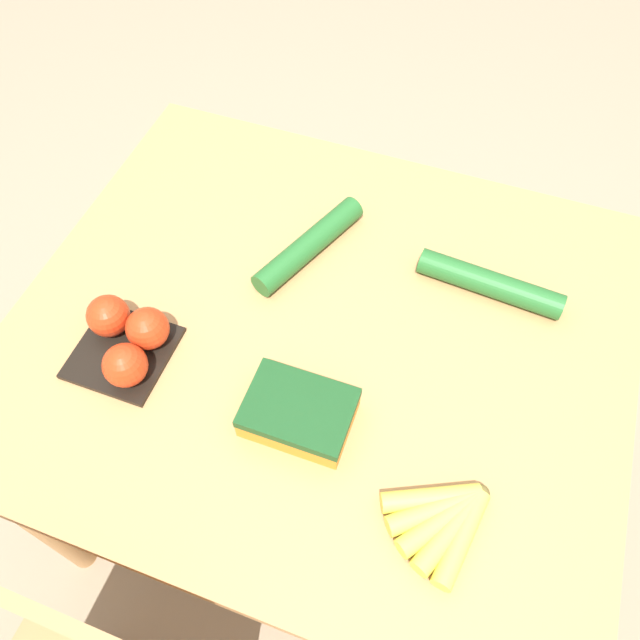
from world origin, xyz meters
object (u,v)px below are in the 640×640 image
banana_bunch (445,519)px  carrot_bag (299,411)px  tomato_pack (126,339)px  cucumber_near (309,245)px  cucumber_far (490,283)px

banana_bunch → carrot_bag: 0.28m
tomato_pack → cucumber_near: size_ratio=0.61×
tomato_pack → carrot_bag: (-0.34, 0.02, -0.01)m
banana_bunch → tomato_pack: (0.61, -0.11, 0.02)m
carrot_bag → cucumber_near: size_ratio=0.64×
carrot_bag → cucumber_near: carrot_bag is taller
tomato_pack → cucumber_far: bearing=-148.8°
banana_bunch → cucumber_far: cucumber_far is taller
banana_bunch → cucumber_far: (0.02, -0.46, 0.01)m
banana_bunch → cucumber_near: (0.38, -0.44, 0.01)m
banana_bunch → tomato_pack: tomato_pack is taller
banana_bunch → cucumber_far: bearing=-87.0°
tomato_pack → cucumber_near: tomato_pack is taller
tomato_pack → carrot_bag: bearing=176.0°
banana_bunch → cucumber_near: cucumber_near is taller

